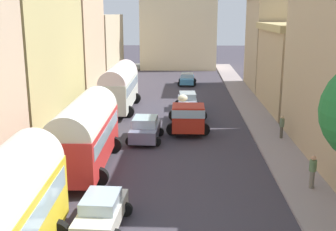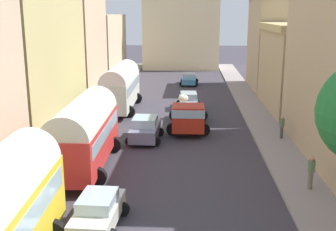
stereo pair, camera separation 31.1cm
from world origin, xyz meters
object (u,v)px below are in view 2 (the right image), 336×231
at_px(car_3, 145,129).
at_px(car_2, 98,211).
at_px(pedestrian_0, 282,126).
at_px(car_0, 189,101).
at_px(pedestrian_1, 311,171).
at_px(car_1, 189,79).
at_px(parked_bus_2, 121,85).
at_px(parked_bus_1, 84,131).
at_px(cargo_truck_0, 188,115).

bearing_deg(car_3, car_2, -92.95).
bearing_deg(pedestrian_0, car_0, 124.92).
bearing_deg(pedestrian_1, car_3, 138.44).
xyz_separation_m(car_0, car_1, (-0.02, 13.30, -0.05)).
height_order(parked_bus_2, car_1, parked_bus_2).
height_order(car_2, pedestrian_0, pedestrian_0).
xyz_separation_m(car_1, pedestrian_0, (6.48, -22.57, 0.29)).
distance_m(parked_bus_1, car_2, 7.34).
relative_size(cargo_truck_0, car_2, 1.89).
height_order(parked_bus_1, parked_bus_2, parked_bus_2).
bearing_deg(parked_bus_1, car_2, -72.02).
bearing_deg(car_3, parked_bus_1, -118.20).
relative_size(car_1, car_3, 1.08).
height_order(parked_bus_2, pedestrian_1, parked_bus_2).
height_order(cargo_truck_0, car_2, cargo_truck_0).
distance_m(car_1, pedestrian_0, 23.48).
xyz_separation_m(car_3, pedestrian_0, (9.37, 0.57, 0.18)).
height_order(parked_bus_1, cargo_truck_0, parked_bus_1).
bearing_deg(pedestrian_1, car_0, 108.92).
relative_size(car_2, pedestrian_1, 2.05).
height_order(car_0, pedestrian_0, pedestrian_0).
xyz_separation_m(cargo_truck_0, car_2, (-3.55, -14.86, -0.45)).
xyz_separation_m(cargo_truck_0, car_1, (-0.03, 20.42, -0.46)).
height_order(car_1, car_2, car_2).
distance_m(car_0, pedestrian_1, 18.84).
distance_m(car_2, car_3, 12.17).
bearing_deg(cargo_truck_0, car_2, -103.44).
xyz_separation_m(car_0, pedestrian_0, (6.47, -9.26, 0.24)).
distance_m(parked_bus_1, cargo_truck_0, 9.93).
distance_m(car_2, pedestrian_0, 16.18).
bearing_deg(car_2, car_3, 87.05).
height_order(car_0, car_1, car_0).
xyz_separation_m(parked_bus_1, pedestrian_1, (11.86, -2.68, -1.13)).
relative_size(cargo_truck_0, pedestrian_0, 4.06).
height_order(parked_bus_1, car_0, parked_bus_1).
xyz_separation_m(cargo_truck_0, pedestrian_0, (6.45, -2.14, -0.18)).
height_order(car_2, car_3, car_3).
bearing_deg(parked_bus_1, car_3, 61.80).
relative_size(parked_bus_1, car_2, 2.31).
height_order(car_1, car_3, car_3).
bearing_deg(pedestrian_0, car_1, 106.03).
distance_m(parked_bus_1, pedestrian_1, 12.21).
relative_size(parked_bus_2, cargo_truck_0, 1.29).
height_order(car_0, pedestrian_1, pedestrian_1).
distance_m(parked_bus_1, car_0, 16.26).
xyz_separation_m(car_1, car_2, (-3.52, -35.28, 0.01)).
bearing_deg(car_2, car_0, 80.87).
relative_size(parked_bus_2, pedestrian_0, 5.24).
distance_m(parked_bus_2, pedestrian_1, 21.17).
xyz_separation_m(car_1, car_3, (-2.89, -23.13, 0.10)).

